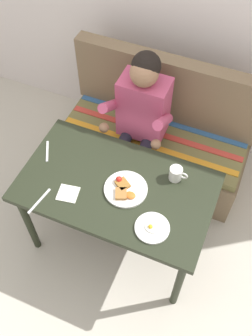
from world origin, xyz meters
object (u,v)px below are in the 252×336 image
plate_eggs (152,228)px  knife (39,201)px  napkin (68,194)px  fork (47,151)px  plate_breakfast (125,189)px  table (117,192)px  coffee_mug (176,173)px  person (140,116)px  couch (156,140)px

plate_eggs → knife: bearing=-172.4°
napkin → fork: (-0.28, 0.24, -0.00)m
fork → napkin: bearing=-68.9°
plate_breakfast → fork: (-0.59, 0.08, -0.01)m
plate_breakfast → plate_eggs: (0.24, -0.18, -0.00)m
table → coffee_mug: bearing=31.2°
person → fork: 0.69m
plate_breakfast → fork: bearing=172.3°
person → fork: bearing=-130.3°
table → napkin: size_ratio=9.81×
table → knife: size_ratio=6.00×
person → plate_breakfast: (0.14, -0.60, 0.00)m
table → person: (-0.08, 0.59, 0.09)m
napkin → table: bearing=34.8°
plate_breakfast → person: bearing=103.3°
person → plate_eggs: 0.87m
table → couch: size_ratio=0.83×
table → person: person is taller
coffee_mug → knife: coffee_mug is taller
couch → coffee_mug: (0.32, -0.57, 0.45)m
couch → person: person is taller
coffee_mug → knife: (-0.69, -0.47, -0.05)m
person → coffee_mug: bearing=-45.2°
plate_breakfast → knife: size_ratio=1.33×
fork → couch: bearing=24.6°
coffee_mug → plate_breakfast: bearing=-141.3°
table → plate_eggs: bearing=-32.1°
table → couch: (0.00, 0.76, -0.32)m
couch → plate_eggs: couch is taller
plate_breakfast → napkin: size_ratio=2.17×
table → plate_eggs: 0.37m
coffee_mug → napkin: (-0.56, -0.36, -0.05)m
plate_breakfast → napkin: plate_breakfast is taller
person → plate_eggs: (0.38, -0.78, -0.00)m
plate_eggs → napkin: size_ratio=1.64×
plate_breakfast → knife: 0.52m
table → fork: 0.53m
couch → table: bearing=-90.0°
plate_eggs → person: bearing=116.2°
knife → couch: bearing=79.8°
knife → coffee_mug: bearing=44.0°
table → couch: 0.83m
coffee_mug → knife: bearing=-145.7°
coffee_mug → napkin: size_ratio=0.96×
person → napkin: (-0.16, -0.76, -0.01)m
plate_breakfast → coffee_mug: bearing=38.7°
fork → coffee_mug: bearing=-20.1°
person → coffee_mug: person is taller
table → couch: bearing=90.0°
table → plate_eggs: plate_eggs is taller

